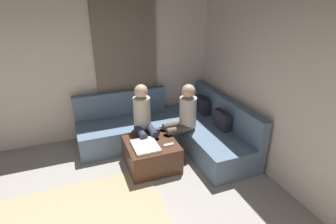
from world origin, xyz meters
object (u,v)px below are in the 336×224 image
game_remote (169,145)px  coffee_mug (157,131)px  ottoman (151,154)px  person_on_couch_side (144,118)px  sectional_couch (172,129)px  person_on_couch_back (182,117)px

game_remote → coffee_mug: bearing=-174.3°
ottoman → person_on_couch_side: 0.58m
coffee_mug → game_remote: 0.40m
sectional_couch → ottoman: 0.76m
person_on_couch_side → person_on_couch_back: bearing=164.5°
ottoman → coffee_mug: (-0.22, 0.18, 0.26)m
sectional_couch → person_on_couch_side: bearing=-75.0°
sectional_couch → game_remote: size_ratio=17.00×
ottoman → game_remote: size_ratio=5.07×
sectional_couch → ottoman: sectional_couch is taller
person_on_couch_back → coffee_mug: bearing=88.3°
coffee_mug → person_on_couch_side: (-0.16, -0.18, 0.19)m
ottoman → person_on_couch_back: size_ratio=0.63×
ottoman → coffee_mug: size_ratio=8.00×
coffee_mug → game_remote: (0.40, 0.04, -0.04)m
ottoman → person_on_couch_back: 0.78m
coffee_mug → person_on_couch_side: 0.30m
game_remote → person_on_couch_side: 0.64m
sectional_couch → person_on_couch_back: bearing=9.9°
ottoman → person_on_couch_back: bearing=108.9°
sectional_couch → person_on_couch_back: person_on_couch_back is taller
game_remote → person_on_couch_side: (-0.56, -0.22, 0.23)m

